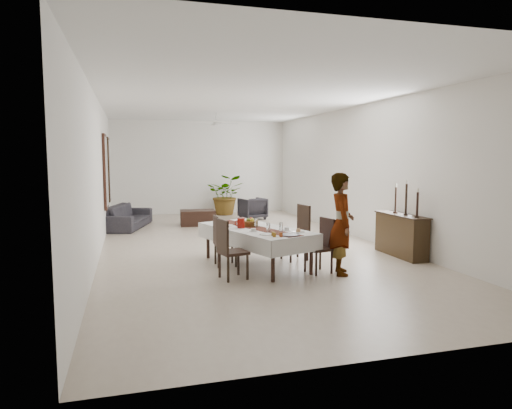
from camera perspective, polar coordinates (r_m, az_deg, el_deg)
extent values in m
cube|color=#C5B49C|center=(10.26, -1.76, -5.08)|extent=(6.00, 12.00, 0.00)
cube|color=white|center=(10.14, -1.82, 12.96)|extent=(6.00, 12.00, 0.02)
cube|color=white|center=(15.96, -6.98, 4.62)|extent=(6.00, 0.02, 3.20)
cube|color=white|center=(4.49, 16.88, 1.00)|extent=(6.00, 0.02, 3.20)
cube|color=white|center=(9.80, -19.12, 3.50)|extent=(0.02, 12.00, 3.20)
cube|color=white|center=(11.18, 13.35, 3.94)|extent=(0.02, 12.00, 3.20)
cube|color=black|center=(8.22, -0.03, -3.16)|extent=(1.59, 2.37, 0.05)
cylinder|color=black|center=(7.23, 2.13, -7.21)|extent=(0.08, 0.08, 0.64)
cylinder|color=black|center=(7.73, 6.92, -6.38)|extent=(0.08, 0.08, 0.64)
cylinder|color=black|center=(8.94, -6.02, -4.68)|extent=(0.08, 0.08, 0.64)
cylinder|color=black|center=(9.35, -1.69, -4.17)|extent=(0.08, 0.08, 0.64)
cube|color=silver|center=(8.21, -0.03, -2.97)|extent=(1.80, 2.58, 0.01)
cube|color=silver|center=(7.95, -3.20, -4.25)|extent=(0.80, 2.23, 0.27)
cube|color=silver|center=(8.55, 2.91, -3.52)|extent=(0.80, 2.23, 0.27)
cube|color=silver|center=(7.32, 5.29, -5.15)|extent=(1.02, 0.37, 0.27)
cube|color=white|center=(9.21, -4.25, -2.84)|extent=(1.02, 0.37, 0.27)
cube|color=#60291B|center=(8.21, -0.03, -2.92)|extent=(1.06, 2.26, 0.00)
cylinder|color=maroon|center=(8.19, -1.90, -2.32)|extent=(0.18, 0.18, 0.18)
torus|color=maroon|center=(8.14, -2.35, -2.36)|extent=(0.11, 0.05, 0.11)
cylinder|color=white|center=(7.80, 3.15, -2.84)|extent=(0.06, 0.06, 0.16)
cylinder|color=white|center=(7.75, 1.56, -2.89)|extent=(0.06, 0.06, 0.16)
cylinder|color=white|center=(8.26, 0.05, -2.33)|extent=(0.06, 0.06, 0.16)
cylinder|color=silver|center=(7.94, 3.87, -3.05)|extent=(0.08, 0.08, 0.05)
cylinder|color=white|center=(7.94, 3.87, -3.21)|extent=(0.14, 0.14, 0.01)
cylinder|color=silver|center=(7.79, -0.33, -3.21)|extent=(0.08, 0.08, 0.05)
cylinder|color=silver|center=(7.80, -0.33, -3.37)|extent=(0.14, 0.14, 0.01)
cylinder|color=silver|center=(7.75, 5.31, -3.44)|extent=(0.22, 0.22, 0.01)
sphere|color=tan|center=(7.75, 5.31, -3.26)|extent=(0.08, 0.08, 0.08)
cylinder|color=silver|center=(7.50, 1.27, -3.73)|extent=(0.22, 0.22, 0.01)
cylinder|color=silver|center=(8.47, -3.61, -2.62)|extent=(0.22, 0.22, 0.01)
cylinder|color=#3B3B40|center=(7.46, 4.22, -3.79)|extent=(0.33, 0.33, 0.02)
cylinder|color=#893714|center=(7.31, 3.14, -3.78)|extent=(0.06, 0.06, 0.07)
cylinder|color=#946015|center=(7.29, 2.31, -3.80)|extent=(0.06, 0.06, 0.07)
cylinder|color=brown|center=(7.39, 2.16, -3.66)|extent=(0.06, 0.06, 0.07)
cylinder|color=brown|center=(8.42, -0.67, -2.40)|extent=(0.27, 0.27, 0.09)
sphere|color=#A82210|center=(8.44, -0.59, -1.91)|extent=(0.08, 0.08, 0.08)
sphere|color=olive|center=(8.41, -0.98, -1.93)|extent=(0.07, 0.07, 0.07)
sphere|color=yellow|center=(8.37, -0.50, -1.97)|extent=(0.08, 0.08, 0.08)
cube|color=black|center=(7.85, 7.81, -5.52)|extent=(0.47, 0.47, 0.04)
cylinder|color=black|center=(7.87, 9.44, -7.14)|extent=(0.05, 0.05, 0.39)
cylinder|color=black|center=(8.12, 8.03, -6.71)|extent=(0.05, 0.05, 0.39)
cylinder|color=black|center=(7.68, 7.54, -7.44)|extent=(0.05, 0.05, 0.39)
cylinder|color=black|center=(7.93, 6.15, -6.98)|extent=(0.05, 0.05, 0.39)
cube|color=black|center=(7.91, 8.88, -3.48)|extent=(0.12, 0.39, 0.50)
cube|color=black|center=(8.77, 4.82, -3.91)|extent=(0.51, 0.51, 0.05)
cylinder|color=black|center=(8.75, 6.45, -5.59)|extent=(0.05, 0.05, 0.44)
cylinder|color=black|center=(9.06, 5.24, -5.18)|extent=(0.05, 0.05, 0.44)
cylinder|color=black|center=(8.57, 4.36, -5.81)|extent=(0.05, 0.05, 0.44)
cylinder|color=black|center=(8.88, 3.20, -5.38)|extent=(0.05, 0.05, 0.44)
cube|color=black|center=(8.82, 5.98, -1.86)|extent=(0.11, 0.45, 0.57)
cube|color=black|center=(7.41, -2.85, -5.99)|extent=(0.49, 0.49, 0.05)
cylinder|color=black|center=(7.54, -4.57, -7.57)|extent=(0.05, 0.05, 0.41)
cylinder|color=black|center=(7.24, -3.50, -8.14)|extent=(0.05, 0.05, 0.41)
cylinder|color=black|center=(7.68, -2.22, -7.31)|extent=(0.05, 0.05, 0.41)
cylinder|color=black|center=(7.38, -1.07, -7.85)|extent=(0.05, 0.05, 0.41)
cube|color=black|center=(7.28, -4.21, -3.95)|extent=(0.12, 0.41, 0.53)
cube|color=black|center=(8.30, -3.84, -4.89)|extent=(0.39, 0.39, 0.04)
cylinder|color=black|center=(8.47, -5.10, -6.16)|extent=(0.04, 0.04, 0.38)
cylinder|color=black|center=(8.16, -4.71, -6.62)|extent=(0.04, 0.04, 0.38)
cylinder|color=black|center=(8.52, -2.99, -6.06)|extent=(0.04, 0.04, 0.38)
cylinder|color=black|center=(8.22, -2.53, -6.51)|extent=(0.04, 0.04, 0.38)
cube|color=black|center=(8.22, -5.06, -3.14)|extent=(0.04, 0.39, 0.49)
imported|color=gray|center=(7.75, 10.65, -2.39)|extent=(0.58, 0.72, 1.71)
cube|color=black|center=(9.53, 17.67, -3.75)|extent=(0.36, 1.35, 0.81)
cube|color=black|center=(9.47, 17.75, -1.26)|extent=(0.40, 1.40, 0.03)
cylinder|color=black|center=(9.06, 19.47, -1.46)|extent=(0.09, 0.09, 0.03)
cylinder|color=black|center=(9.03, 19.52, 0.04)|extent=(0.04, 0.04, 0.45)
cylinder|color=white|center=(9.01, 19.58, 1.69)|extent=(0.03, 0.03, 0.07)
cylinder|color=black|center=(9.35, 18.21, -1.19)|extent=(0.09, 0.09, 0.03)
cylinder|color=black|center=(9.32, 18.27, 0.67)|extent=(0.04, 0.04, 0.58)
cylinder|color=silver|center=(9.30, 18.33, 2.69)|extent=(0.03, 0.03, 0.07)
cylinder|color=black|center=(9.65, 17.02, -0.94)|extent=(0.09, 0.09, 0.03)
cylinder|color=black|center=(9.62, 17.07, 0.60)|extent=(0.04, 0.04, 0.49)
cylinder|color=beige|center=(9.60, 17.12, 2.28)|extent=(0.03, 0.03, 0.07)
imported|color=#2D2A2F|center=(13.17, -15.75, -1.44)|extent=(1.44, 2.32, 0.63)
imported|color=#2B282D|center=(14.44, -0.44, -0.49)|extent=(0.88, 0.89, 0.68)
cube|color=black|center=(13.25, -7.30, -1.65)|extent=(1.03, 0.73, 0.44)
imported|color=#314F1F|center=(15.56, -3.75, 1.23)|extent=(1.48, 1.37, 1.36)
cube|color=black|center=(11.99, -18.31, 3.92)|extent=(0.06, 1.05, 1.85)
cube|color=white|center=(11.99, -18.14, 3.93)|extent=(0.01, 0.90, 1.70)
cube|color=black|center=(14.09, -17.93, 4.20)|extent=(0.06, 1.05, 1.85)
cube|color=silver|center=(14.09, -17.78, 4.21)|extent=(0.01, 0.90, 1.70)
cylinder|color=silver|center=(13.05, -5.03, 10.94)|extent=(0.04, 0.04, 0.20)
cylinder|color=silver|center=(13.03, -5.02, 10.07)|extent=(0.16, 0.16, 0.08)
cube|color=silver|center=(13.37, -5.31, 9.96)|extent=(0.10, 0.55, 0.01)
cube|color=silver|center=(12.69, -4.73, 10.18)|extent=(0.10, 0.55, 0.01)
cube|color=silver|center=(13.10, -3.50, 10.06)|extent=(0.55, 0.10, 0.01)
cube|color=silver|center=(12.97, -6.57, 10.07)|extent=(0.55, 0.10, 0.01)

